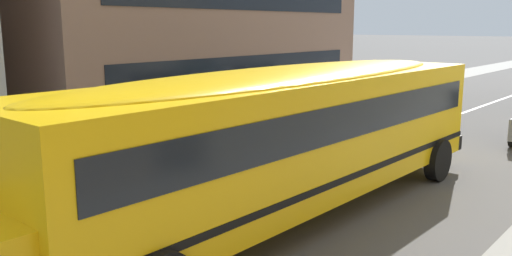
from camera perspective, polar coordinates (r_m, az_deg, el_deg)
ground_plane at (r=11.53m, az=-7.19°, el=-8.71°), size 400.00×400.00×0.00m
sidewalk_far at (r=17.19m, az=-23.34°, el=-2.92°), size 120.00×3.00×0.01m
lane_centreline at (r=11.53m, az=-7.19°, el=-8.69°), size 110.00×0.16×0.01m
school_bus at (r=10.49m, az=2.72°, el=-0.29°), size 13.73×3.39×3.06m
parked_car_white_by_entrance at (r=27.57m, az=13.52°, el=4.38°), size 3.94×1.95×1.64m
parked_car_silver_under_tree at (r=21.38m, az=4.89°, el=2.81°), size 3.97×2.02×1.64m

